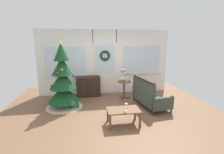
{
  "coord_description": "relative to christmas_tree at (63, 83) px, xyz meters",
  "views": [
    {
      "loc": [
        -0.77,
        -4.66,
        2.15
      ],
      "look_at": [
        0.05,
        0.55,
        1.0
      ],
      "focal_mm": 27.26,
      "sensor_mm": 36.0,
      "label": 1
    }
  ],
  "objects": [
    {
      "name": "settee_sofa",
      "position": [
        2.72,
        -0.39,
        -0.43
      ],
      "size": [
        0.9,
        1.56,
        0.96
      ],
      "color": "black",
      "rests_on": "ground"
    },
    {
      "name": "back_wall_with_door",
      "position": [
        1.5,
        1.3,
        0.48
      ],
      "size": [
        5.2,
        0.19,
        2.55
      ],
      "color": "white",
      "rests_on": "ground"
    },
    {
      "name": "ground_plane",
      "position": [
        1.5,
        -0.78,
        -0.8
      ],
      "size": [
        6.76,
        6.76,
        0.0
      ],
      "primitive_type": "plane",
      "color": "brown"
    },
    {
      "name": "table_lamp",
      "position": [
        2.06,
        0.54,
        0.15
      ],
      "size": [
        0.28,
        0.28,
        0.44
      ],
      "color": "silver",
      "rests_on": "side_table"
    },
    {
      "name": "side_table",
      "position": [
        2.12,
        0.5,
        -0.33
      ],
      "size": [
        0.5,
        0.48,
        0.66
      ],
      "color": "brown",
      "rests_on": "ground"
    },
    {
      "name": "coffee_table",
      "position": [
        1.66,
        -1.45,
        -0.46
      ],
      "size": [
        0.84,
        0.52,
        0.41
      ],
      "color": "brown",
      "rests_on": "ground"
    },
    {
      "name": "gift_box",
      "position": [
        0.36,
        -0.16,
        -0.69
      ],
      "size": [
        0.22,
        0.2,
        0.22
      ],
      "primitive_type": "cube",
      "color": "#266633",
      "rests_on": "ground"
    },
    {
      "name": "flower_vase",
      "position": [
        2.22,
        0.44,
        -0.02
      ],
      "size": [
        0.11,
        0.1,
        0.35
      ],
      "color": "beige",
      "rests_on": "side_table"
    },
    {
      "name": "christmas_tree",
      "position": [
        0.0,
        0.0,
        0.0
      ],
      "size": [
        1.18,
        1.18,
        2.15
      ],
      "color": "#4C331E",
      "rests_on": "ground"
    },
    {
      "name": "dresser_cabinet",
      "position": [
        0.81,
        1.01,
        -0.41
      ],
      "size": [
        0.91,
        0.46,
        0.78
      ],
      "color": "black",
      "rests_on": "ground"
    },
    {
      "name": "wine_glass",
      "position": [
        1.7,
        -1.55,
        -0.25
      ],
      "size": [
        0.08,
        0.08,
        0.2
      ],
      "color": "silver",
      "rests_on": "coffee_table"
    }
  ]
}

